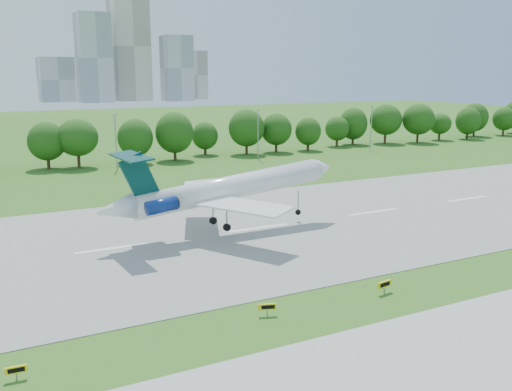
# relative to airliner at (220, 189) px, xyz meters

# --- Properties ---
(ground) EXTENTS (600.00, 600.00, 0.00)m
(ground) POSITION_rel_airliner_xyz_m (-14.37, -24.90, -6.11)
(ground) COLOR #285E18
(ground) RESTS_ON ground
(runway) EXTENTS (400.00, 45.00, 0.08)m
(runway) POSITION_rel_airliner_xyz_m (-14.37, 0.10, -6.07)
(runway) COLOR gray
(runway) RESTS_ON ground
(tree_line) EXTENTS (288.40, 8.40, 10.40)m
(tree_line) POSITION_rel_airliner_xyz_m (-14.37, 67.10, 0.08)
(tree_line) COLOR #382314
(tree_line) RESTS_ON ground
(light_poles) EXTENTS (175.90, 0.25, 12.19)m
(light_poles) POSITION_rel_airliner_xyz_m (-16.87, 57.10, 0.23)
(light_poles) COLOR gray
(light_poles) RESTS_ON ground
(skyline) EXTENTS (127.00, 52.00, 80.00)m
(skyline) POSITION_rel_airliner_xyz_m (85.79, 365.71, 24.35)
(skyline) COLOR #B2B2B7
(skyline) RESTS_ON ground
(airliner) EXTENTS (34.55, 25.03, 10.89)m
(airliner) POSITION_rel_airliner_xyz_m (0.00, 0.00, 0.00)
(airliner) COLOR white
(airliner) RESTS_ON ground
(taxi_sign_left) EXTENTS (1.49, 0.28, 1.04)m
(taxi_sign_left) POSITION_rel_airliner_xyz_m (-27.59, -26.99, -5.34)
(taxi_sign_left) COLOR gray
(taxi_sign_left) RESTS_ON ground
(taxi_sign_centre) EXTENTS (1.58, 0.70, 1.13)m
(taxi_sign_centre) POSITION_rel_airliner_xyz_m (-6.97, -25.66, -5.28)
(taxi_sign_centre) COLOR gray
(taxi_sign_centre) RESTS_ON ground
(taxi_sign_right) EXTENTS (1.80, 0.48, 1.26)m
(taxi_sign_right) POSITION_rel_airliner_xyz_m (5.61, -26.31, -5.18)
(taxi_sign_right) COLOR gray
(taxi_sign_right) RESTS_ON ground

